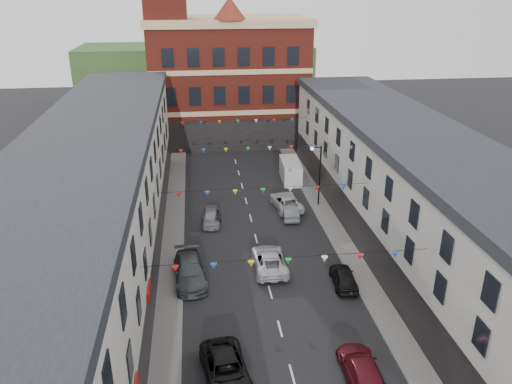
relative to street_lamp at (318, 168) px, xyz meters
name	(u,v)px	position (x,y,z in m)	size (l,w,h in m)	color
ground	(270,292)	(-6.55, -14.00, -3.90)	(160.00, 160.00, 0.00)	black
pavement_left	(171,282)	(-13.45, -12.00, -3.83)	(1.80, 64.00, 0.15)	#605E5B
pavement_right	(358,270)	(0.35, -12.00, -3.83)	(1.80, 64.00, 0.15)	#605E5B
terrace_left	(88,226)	(-18.33, -13.00, 1.44)	(8.40, 56.00, 10.70)	beige
terrace_right	(435,214)	(5.23, -13.00, 0.95)	(8.40, 56.00, 9.70)	beige
civic_building	(228,79)	(-6.55, 23.95, 4.23)	(20.60, 13.30, 18.50)	maroon
clock_tower	(167,28)	(-14.05, 21.00, 11.03)	(5.60, 5.60, 30.00)	maroon
distant_hill	(197,74)	(-10.55, 48.00, 1.10)	(40.00, 14.00, 10.00)	#314D24
street_lamp	(318,168)	(0.00, 0.00, 0.00)	(1.10, 0.36, 6.00)	black
car_left_c	(226,370)	(-10.15, -21.99, -3.21)	(2.31, 5.00, 1.39)	black
car_left_d	(190,271)	(-12.05, -11.79, -3.12)	(2.19, 5.39, 1.56)	#3A3E41
car_left_e	(211,217)	(-10.15, -2.60, -3.26)	(1.53, 3.80, 1.29)	gray
car_right_c	(362,370)	(-2.95, -22.82, -3.22)	(1.92, 4.72, 1.37)	#58111B
car_right_d	(344,277)	(-1.27, -13.75, -3.25)	(1.53, 3.82, 1.30)	black
car_right_e	(290,210)	(-2.95, -2.16, -3.26)	(1.36, 3.89, 1.28)	#565A5E
car_right_f	(286,201)	(-2.95, -0.13, -3.21)	(2.30, 5.00, 1.39)	silver
moving_car	(269,260)	(-6.15, -10.85, -3.20)	(2.35, 5.10, 1.42)	silver
white_van	(290,171)	(-1.15, 7.08, -2.81)	(1.90, 4.94, 2.18)	silver
pedestrian	(218,218)	(-9.55, -3.44, -3.06)	(0.61, 0.40, 1.68)	black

